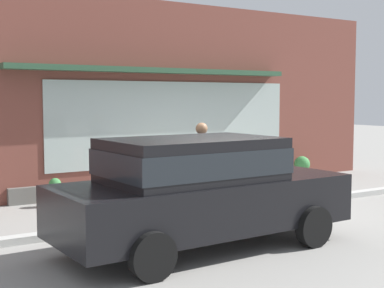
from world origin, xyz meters
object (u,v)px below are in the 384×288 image
Objects in this scene: pedestrian_with_handbag at (202,160)px; potted_plant_corner_tall at (302,168)px; potted_plant_window_center at (55,192)px; parked_car_black at (199,187)px; potted_plant_doorstep at (245,171)px; fire_hydrant at (164,190)px; potted_plant_near_hydrant at (219,172)px; potted_plant_low_front at (152,175)px.

potted_plant_corner_tall is (4.77, 2.20, -0.72)m from pedestrian_with_handbag.
potted_plant_corner_tall is at bearing 20.30° from pedestrian_with_handbag.
pedestrian_with_handbag is 3.18m from potted_plant_window_center.
parked_car_black is at bearing -144.62° from potted_plant_corner_tall.
parked_car_black is at bearing -133.70° from potted_plant_doorstep.
potted_plant_doorstep is 1.93m from potted_plant_corner_tall.
pedestrian_with_handbag is at bearing -41.08° from potted_plant_window_center.
potted_plant_window_center is (-1.61, 1.75, -0.14)m from fire_hydrant.
potted_plant_near_hydrant is (3.47, 4.46, -0.54)m from parked_car_black.
potted_plant_window_center is 5.17m from potted_plant_doorstep.
fire_hydrant is at bearing -47.41° from potted_plant_window_center.
potted_plant_corner_tall is at bearing -3.06° from potted_plant_doorstep.
fire_hydrant reaches higher than potted_plant_corner_tall.
pedestrian_with_handbag is 2.13m from potted_plant_low_front.
potted_plant_doorstep is 2.89m from potted_plant_low_front.
fire_hydrant is at bearing -144.32° from potted_plant_near_hydrant.
pedestrian_with_handbag is 5.30m from potted_plant_corner_tall.
pedestrian_with_handbag reaches higher than potted_plant_low_front.
potted_plant_near_hydrant is at bearing 50.28° from parked_car_black.
potted_plant_window_center is 0.94× the size of potted_plant_corner_tall.
fire_hydrant is 0.20× the size of parked_car_black.
potted_plant_low_front reaches higher than potted_plant_window_center.
potted_plant_near_hydrant reaches higher than potted_plant_corner_tall.
fire_hydrant is 0.97m from pedestrian_with_handbag.
potted_plant_window_center is at bearing -179.32° from potted_plant_low_front.
potted_plant_low_front is (-2.88, -0.25, 0.15)m from potted_plant_doorstep.
pedestrian_with_handbag is 2.82× the size of potted_plant_doorstep.
potted_plant_low_front is at bearing -176.49° from potted_plant_near_hydrant.
pedestrian_with_handbag is at bearing -131.37° from potted_plant_near_hydrant.
fire_hydrant is 1.90m from potted_plant_low_front.
potted_plant_low_front is 4.81m from potted_plant_corner_tall.
potted_plant_corner_tall is at bearing 0.44° from potted_plant_near_hydrant.
potted_plant_low_front is at bearing -175.12° from potted_plant_doorstep.
pedestrian_with_handbag is at bearing -140.86° from potted_plant_doorstep.
potted_plant_corner_tall is at bearing 33.54° from parked_car_black.
pedestrian_with_handbag is 2.12× the size of potted_plant_near_hydrant.
potted_plant_doorstep is at bearing 34.63° from pedestrian_with_handbag.
pedestrian_with_handbag is at bearing -88.86° from potted_plant_low_front.
potted_plant_near_hydrant is 2.85m from potted_plant_corner_tall.
potted_plant_window_center is (-2.33, 2.03, -0.72)m from pedestrian_with_handbag.
potted_plant_low_front is (-1.96, -0.12, 0.08)m from potted_plant_near_hydrant.
potted_plant_window_center is at bearing -176.98° from potted_plant_doorstep.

